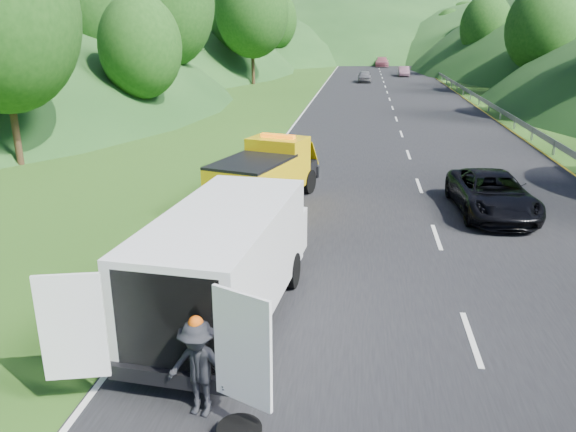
# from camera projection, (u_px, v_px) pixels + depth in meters

# --- Properties ---
(ground) EXTENTS (320.00, 320.00, 0.00)m
(ground) POSITION_uv_depth(u_px,v_px,m) (331.00, 289.00, 13.79)
(ground) COLOR #38661E
(ground) RESTS_ON ground
(road_surface) EXTENTS (14.00, 200.00, 0.02)m
(road_surface) POSITION_uv_depth(u_px,v_px,m) (390.00, 99.00, 51.04)
(road_surface) COLOR black
(road_surface) RESTS_ON ground
(guardrail) EXTENTS (0.06, 140.00, 1.52)m
(guardrail) POSITION_uv_depth(u_px,v_px,m) (452.00, 87.00, 61.90)
(guardrail) COLOR gray
(guardrail) RESTS_ON ground
(tree_line_left) EXTENTS (14.00, 140.00, 14.00)m
(tree_line_left) POSITION_uv_depth(u_px,v_px,m) (211.00, 79.00, 72.58)
(tree_line_left) COLOR #295819
(tree_line_left) RESTS_ON ground
(tree_line_right) EXTENTS (14.00, 140.00, 14.00)m
(tree_line_right) POSITION_uv_depth(u_px,v_px,m) (551.00, 82.00, 67.38)
(tree_line_right) COLOR #295819
(tree_line_right) RESTS_ON ground
(hills_backdrop) EXTENTS (201.00, 288.60, 44.00)m
(hills_backdrop) POSITION_uv_depth(u_px,v_px,m) (389.00, 55.00, 139.68)
(hills_backdrop) COLOR #2D5B23
(hills_backdrop) RESTS_ON ground
(tow_truck) EXTENTS (3.50, 5.88, 2.38)m
(tow_truck) POSITION_uv_depth(u_px,v_px,m) (266.00, 172.00, 20.20)
(tow_truck) COLOR black
(tow_truck) RESTS_ON ground
(white_van) EXTENTS (3.86, 7.30, 2.51)m
(white_van) POSITION_uv_depth(u_px,v_px,m) (227.00, 258.00, 12.00)
(white_van) COLOR black
(white_van) RESTS_ON ground
(woman) EXTENTS (0.61, 0.73, 1.75)m
(woman) POSITION_uv_depth(u_px,v_px,m) (231.00, 261.00, 15.41)
(woman) COLOR white
(woman) RESTS_ON ground
(child) EXTENTS (0.54, 0.50, 0.91)m
(child) POSITION_uv_depth(u_px,v_px,m) (218.00, 282.00, 14.18)
(child) COLOR tan
(child) RESTS_ON ground
(worker) EXTENTS (1.21, 0.86, 1.70)m
(worker) POSITION_uv_depth(u_px,v_px,m) (201.00, 414.00, 9.31)
(worker) COLOR black
(worker) RESTS_ON ground
(suitcase) EXTENTS (0.42, 0.27, 0.63)m
(suitcase) POSITION_uv_depth(u_px,v_px,m) (160.00, 256.00, 14.95)
(suitcase) COLOR #5B5D46
(suitcase) RESTS_ON ground
(passing_suv) EXTENTS (2.61, 5.19, 1.41)m
(passing_suv) POSITION_uv_depth(u_px,v_px,m) (490.00, 214.00, 19.38)
(passing_suv) COLOR black
(passing_suv) RESTS_ON ground
(dist_car_a) EXTENTS (1.59, 3.95, 1.34)m
(dist_car_a) POSITION_uv_depth(u_px,v_px,m) (364.00, 82.00, 67.49)
(dist_car_a) COLOR #57565C
(dist_car_a) RESTS_ON ground
(dist_car_b) EXTENTS (1.37, 3.92, 1.29)m
(dist_car_b) POSITION_uv_depth(u_px,v_px,m) (403.00, 76.00, 76.10)
(dist_car_b) COLOR #634250
(dist_car_b) RESTS_ON ground
(dist_car_c) EXTENTS (2.20, 5.41, 1.57)m
(dist_car_c) POSITION_uv_depth(u_px,v_px,m) (382.00, 67.00, 95.45)
(dist_car_c) COLOR #984C58
(dist_car_c) RESTS_ON ground
(dist_car_d) EXTENTS (1.59, 3.95, 1.34)m
(dist_car_d) POSITION_uv_depth(u_px,v_px,m) (366.00, 60.00, 115.88)
(dist_car_d) COLOR #897650
(dist_car_d) RESTS_ON ground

